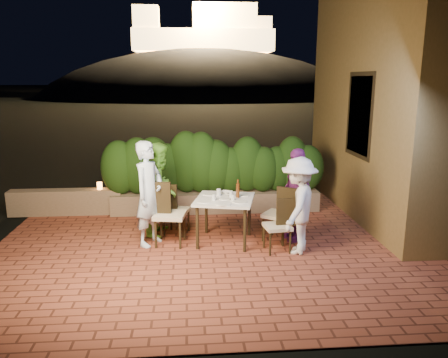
{
  "coord_description": "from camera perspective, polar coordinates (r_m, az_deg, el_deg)",
  "views": [
    {
      "loc": [
        -0.33,
        -6.31,
        2.65
      ],
      "look_at": [
        0.23,
        0.62,
        1.05
      ],
      "focal_mm": 35.0,
      "sensor_mm": 36.0,
      "label": 1
    }
  ],
  "objects": [
    {
      "name": "plate_se",
      "position": [
        7.29,
        2.56,
        -2.11
      ],
      "size": [
        0.2,
        0.2,
        0.01
      ],
      "primitive_type": "cylinder",
      "color": "white",
      "rests_on": "dining_table"
    },
    {
      "name": "hill",
      "position": [
        66.68,
        -2.61,
        7.21
      ],
      "size": [
        52.0,
        40.0,
        22.0
      ],
      "primitive_type": "ellipsoid",
      "color": "black",
      "rests_on": "ground"
    },
    {
      "name": "chair_right_back",
      "position": [
        7.32,
        7.04,
        -4.49
      ],
      "size": [
        0.6,
        0.6,
        0.93
      ],
      "primitive_type": null,
      "rotation": [
        0.0,
        0.0,
        2.5
      ],
      "color": "black",
      "rests_on": "ground"
    },
    {
      "name": "bowl",
      "position": [
        7.41,
        0.22,
        -1.74
      ],
      "size": [
        0.2,
        0.2,
        0.04
      ],
      "primitive_type": "imported",
      "rotation": [
        0.0,
        0.0,
        -0.33
      ],
      "color": "white",
      "rests_on": "dining_table"
    },
    {
      "name": "glass_ne",
      "position": [
        6.95,
        1.16,
        -2.45
      ],
      "size": [
        0.06,
        0.06,
        0.1
      ],
      "primitive_type": "cylinder",
      "color": "silver",
      "rests_on": "dining_table"
    },
    {
      "name": "glass_se",
      "position": [
        7.19,
        0.91,
        -1.93
      ],
      "size": [
        0.06,
        0.06,
        0.1
      ],
      "primitive_type": "cylinder",
      "color": "silver",
      "rests_on": "dining_table"
    },
    {
      "name": "plate_nw",
      "position": [
        6.91,
        -2.65,
        -2.96
      ],
      "size": [
        0.2,
        0.2,
        0.01
      ],
      "primitive_type": "cylinder",
      "color": "white",
      "rests_on": "dining_table"
    },
    {
      "name": "chair_right_front",
      "position": [
        6.88,
        6.98,
        -6.01
      ],
      "size": [
        0.44,
        0.44,
        0.85
      ],
      "primitive_type": null,
      "rotation": [
        0.0,
        0.0,
        3.27
      ],
      "color": "black",
      "rests_on": "ground"
    },
    {
      "name": "glass_nw",
      "position": [
        6.97,
        -1.36,
        -2.4
      ],
      "size": [
        0.06,
        0.06,
        0.1
      ],
      "primitive_type": "cylinder",
      "color": "silver",
      "rests_on": "dining_table"
    },
    {
      "name": "chair_left_back",
      "position": [
        7.63,
        -6.25,
        -3.96
      ],
      "size": [
        0.52,
        0.52,
        0.88
      ],
      "primitive_type": null,
      "rotation": [
        0.0,
        0.0,
        -0.33
      ],
      "color": "black",
      "rests_on": "ground"
    },
    {
      "name": "fortress",
      "position": [
        66.81,
        -2.75,
        19.68
      ],
      "size": [
        26.0,
        8.0,
        8.0
      ],
      "primitive_type": null,
      "color": "#FFCC7A",
      "rests_on": "hill"
    },
    {
      "name": "ground",
      "position": [
        6.85,
        -1.54,
        -9.96
      ],
      "size": [
        400.0,
        400.0,
        0.0
      ],
      "primitive_type": "plane",
      "color": "black",
      "rests_on": "ground"
    },
    {
      "name": "parapet",
      "position": [
        9.27,
        -19.94,
        -2.84
      ],
      "size": [
        2.2,
        0.3,
        0.5
      ],
      "primitive_type": "cube",
      "color": "#7D664F",
      "rests_on": "ground"
    },
    {
      "name": "plate_ne",
      "position": [
        6.89,
        2.09,
        -2.99
      ],
      "size": [
        0.23,
        0.23,
        0.01
      ],
      "primitive_type": "cylinder",
      "color": "white",
      "rests_on": "dining_table"
    },
    {
      "name": "parapet_lamp",
      "position": [
        9.03,
        -15.94,
        -0.86
      ],
      "size": [
        0.1,
        0.1,
        0.14
      ],
      "primitive_type": "cylinder",
      "color": "orange",
      "rests_on": "parapet"
    },
    {
      "name": "glass_sw",
      "position": [
        7.24,
        -0.7,
        -1.75
      ],
      "size": [
        0.07,
        0.07,
        0.12
      ],
      "primitive_type": "cylinder",
      "color": "silver",
      "rests_on": "dining_table"
    },
    {
      "name": "dining_table",
      "position": [
        7.21,
        0.06,
        -5.41
      ],
      "size": [
        1.1,
        1.1,
        0.75
      ],
      "primitive_type": null,
      "rotation": [
        0.0,
        0.0,
        -0.23
      ],
      "color": "white",
      "rests_on": "ground"
    },
    {
      "name": "terrace_floor",
      "position": [
        7.34,
        -1.75,
        -8.84
      ],
      "size": [
        7.0,
        6.0,
        0.15
      ],
      "primitive_type": "cube",
      "color": "brown",
      "rests_on": "ground"
    },
    {
      "name": "plate_sw",
      "position": [
        7.35,
        -2.01,
        -1.96
      ],
      "size": [
        0.23,
        0.23,
        0.01
      ],
      "primitive_type": "cylinder",
      "color": "white",
      "rests_on": "dining_table"
    },
    {
      "name": "building_wall",
      "position": [
        9.19,
        21.11,
        11.18
      ],
      "size": [
        1.6,
        5.0,
        5.0
      ],
      "primitive_type": "cube",
      "color": "olive",
      "rests_on": "ground"
    },
    {
      "name": "beer_bottle",
      "position": [
        7.12,
        1.82,
        -1.25
      ],
      "size": [
        0.06,
        0.06,
        0.3
      ],
      "primitive_type": null,
      "color": "#54280E",
      "rests_on": "dining_table"
    },
    {
      "name": "hedge",
      "position": [
        8.79,
        -1.09,
        1.81
      ],
      "size": [
        4.0,
        0.7,
        1.1
      ],
      "primitive_type": null,
      "color": "#1A380F",
      "rests_on": "planter"
    },
    {
      "name": "window_pane",
      "position": [
        8.44,
        17.46,
        7.96
      ],
      "size": [
        0.08,
        1.0,
        1.4
      ],
      "primitive_type": "cube",
      "color": "black",
      "rests_on": "building_wall"
    },
    {
      "name": "plate_front",
      "position": [
        6.77,
        -0.08,
        -3.27
      ],
      "size": [
        0.24,
        0.24,
        0.01
      ],
      "primitive_type": "cylinder",
      "color": "white",
      "rests_on": "dining_table"
    },
    {
      "name": "plate_centre",
      "position": [
        7.07,
        0.09,
        -2.57
      ],
      "size": [
        0.19,
        0.19,
        0.01
      ],
      "primitive_type": "cylinder",
      "color": "white",
      "rests_on": "dining_table"
    },
    {
      "name": "chair_left_front",
      "position": [
        7.13,
        -7.08,
        -4.5
      ],
      "size": [
        0.55,
        0.55,
        1.04
      ],
      "primitive_type": null,
      "rotation": [
        0.0,
        0.0,
        -0.16
      ],
      "color": "black",
      "rests_on": "ground"
    },
    {
      "name": "diner_white",
      "position": [
        6.79,
        9.69,
        -3.45
      ],
      "size": [
        0.95,
        1.12,
        1.5
      ],
      "primitive_type": "imported",
      "rotation": [
        0.0,
        0.0,
        -2.06
      ],
      "color": "white",
      "rests_on": "ground"
    },
    {
      "name": "window_frame",
      "position": [
        8.44,
        17.4,
        7.96
      ],
      "size": [
        0.06,
        1.15,
        1.55
      ],
      "primitive_type": "cube",
      "color": "black",
      "rests_on": "building_wall"
    },
    {
      "name": "planter",
      "position": [
        8.96,
        -1.07,
        -2.9
      ],
      "size": [
        4.2,
        0.55,
        0.4
      ],
      "primitive_type": "cube",
      "color": "#7D664F",
      "rests_on": "ground"
    },
    {
      "name": "diner_green",
      "position": [
        7.6,
        -8.31,
        -1.25
      ],
      "size": [
        0.75,
        0.89,
        1.6
      ],
      "primitive_type": "imported",
      "rotation": [
        0.0,
        0.0,
        1.36
      ],
      "color": "#75CD40",
      "rests_on": "ground"
    },
    {
      "name": "diner_blue",
      "position": [
        7.1,
        -9.76,
        -1.89
      ],
      "size": [
        0.66,
        0.74,
        1.7
      ],
      "primitive_type": "imported",
      "rotation": [
        0.0,
        0.0,
        1.06
      ],
      "color": "#C0D9F7",
      "rests_on": "ground"
    },
    {
      "name": "diner_purple",
      "position": [
        7.33,
        9.45,
        -2.01
      ],
      "size": [
        0.5,
        0.95,
        1.56
      ],
      "primitive_type": "imported",
      "rotation": [
        0.0,
        0.0,
        -1.44
      ],
      "color": "#7D2A80",
      "rests_on": "ground"
    }
  ]
}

